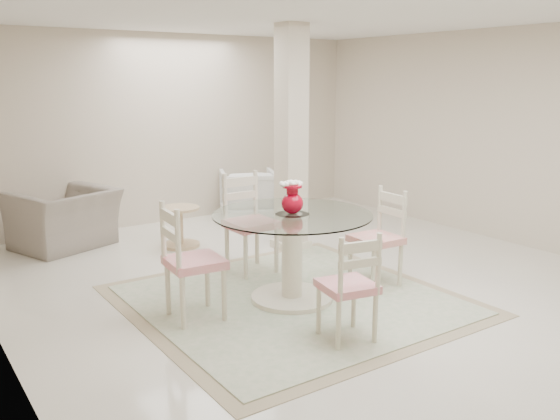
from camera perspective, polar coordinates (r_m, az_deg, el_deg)
ground at (r=6.14m, az=4.29°, el=-7.19°), size 7.00×7.00×0.00m
room_shell at (r=5.78m, az=4.60°, el=10.38°), size 6.02×7.02×2.71m
column at (r=7.15m, az=1.09°, el=6.77°), size 0.30×0.30×2.70m
area_rug at (r=5.71m, az=1.15°, el=-8.65°), size 2.91×2.91×0.02m
dining_table at (r=5.57m, az=1.17°, el=-4.55°), size 1.48×1.48×0.85m
red_vase at (r=5.43m, az=1.17°, el=1.17°), size 0.24×0.20×0.31m
dining_chair_east at (r=6.06m, az=9.74°, el=-1.94°), size 0.45×0.45×1.09m
dining_chair_north at (r=6.41m, az=-3.16°, el=-0.50°), size 0.48×0.48×1.19m
dining_chair_west at (r=5.14m, az=-9.02°, el=-4.18°), size 0.50×0.50×1.15m
dining_chair_south at (r=4.70m, az=6.90°, el=-6.64°), size 0.47×0.47×1.01m
recliner_taupe at (r=7.82m, az=-20.02°, el=-0.81°), size 1.39×1.31×0.73m
armchair_white at (r=8.87m, az=-3.08°, el=1.50°), size 1.06×1.07×0.74m
side_table at (r=7.53m, az=-9.56°, el=-1.74°), size 0.49×0.49×0.51m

